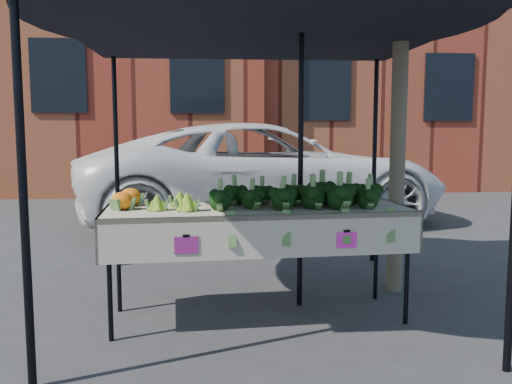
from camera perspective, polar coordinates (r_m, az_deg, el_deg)
name	(u,v)px	position (r m, az deg, el deg)	size (l,w,h in m)	color
ground	(232,319)	(4.41, -2.62, -13.39)	(90.00, 90.00, 0.00)	#2E2E31
table	(258,263)	(4.32, 0.21, -7.58)	(2.45, 0.98, 0.90)	beige
canopy	(258,147)	(4.55, 0.26, 4.87)	(3.16, 3.16, 2.74)	black
broccoli_heap	(298,191)	(4.28, 4.53, 0.09)	(1.46, 0.56, 0.25)	black
romanesco_cluster	(173,196)	(4.20, -8.85, -0.48)	(0.42, 0.46, 0.19)	#9BAB36
cauliflower_pair	(126,197)	(4.33, -13.66, -0.51)	(0.22, 0.42, 0.17)	orange
vehicle	(264,39)	(8.73, 0.88, 15.96)	(2.71, 1.63, 5.87)	white
street_tree	(400,65)	(5.14, 15.14, 12.90)	(2.12, 2.12, 4.18)	#1E4C14
building_left	(43,26)	(17.13, -21.78, 16.13)	(12.00, 8.00, 9.00)	maroon
building_right	(442,43)	(18.31, 19.19, 14.78)	(12.00, 8.00, 8.50)	maroon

